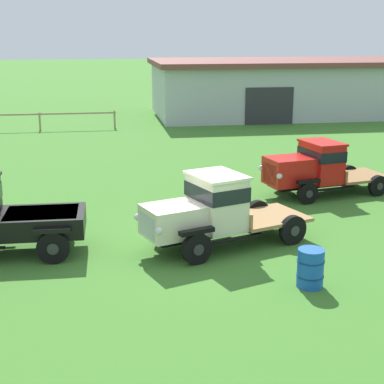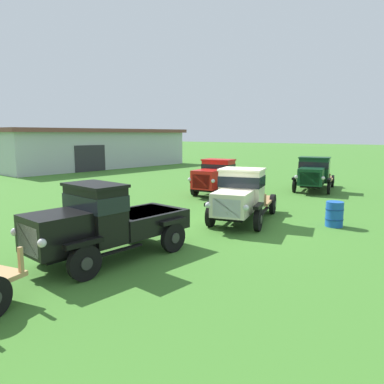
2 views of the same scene
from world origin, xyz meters
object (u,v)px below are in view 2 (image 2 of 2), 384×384
Objects in this scene: vintage_truck_back_of_row at (314,173)px; vintage_truck_far_side at (216,177)px; vintage_truck_second_in_line at (105,221)px; oil_drum_beside_row at (334,214)px; vintage_truck_midrow_center at (241,195)px; farm_shed at (89,148)px.

vintage_truck_far_side is at bearing 144.04° from vintage_truck_back_of_row.
vintage_truck_second_in_line is 5.07× the size of oil_drum_beside_row.
vintage_truck_back_of_row is at bearing 7.18° from vintage_truck_midrow_center.
vintage_truck_second_in_line is at bearing -123.12° from farm_shed.
vintage_truck_midrow_center is 6.77m from vintage_truck_far_side.
oil_drum_beside_row is at bearing -110.89° from vintage_truck_far_side.
vintage_truck_midrow_center is 9.79m from vintage_truck_back_of_row.
farm_shed is 3.67× the size of vintage_truck_back_of_row.
vintage_truck_second_in_line is 0.93× the size of vintage_truck_far_side.
vintage_truck_back_of_row is (15.66, 0.78, 0.02)m from vintage_truck_second_in_line.
vintage_truck_second_in_line is 15.68m from vintage_truck_back_of_row.
vintage_truck_midrow_center is at bearing -4.22° from vintage_truck_second_in_line.
vintage_truck_back_of_row is at bearing 2.87° from vintage_truck_second_in_line.
vintage_truck_midrow_center is at bearing -112.56° from farm_shed.
farm_shed is 28.52m from vintage_truck_midrow_center.
vintage_truck_second_in_line is at bearing -157.93° from vintage_truck_far_side.
vintage_truck_midrow_center reaches higher than vintage_truck_far_side.
farm_shed reaches higher than vintage_truck_back_of_row.
farm_shed reaches higher than oil_drum_beside_row.
vintage_truck_second_in_line is 0.87× the size of vintage_truck_back_of_row.
vintage_truck_back_of_row is at bearing 27.92° from oil_drum_beside_row.
oil_drum_beside_row is (-2.96, -7.74, -0.58)m from vintage_truck_far_side.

